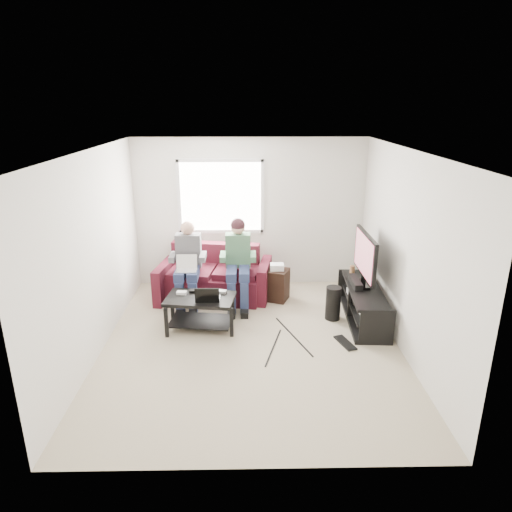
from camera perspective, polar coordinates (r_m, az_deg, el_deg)
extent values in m
plane|color=tan|center=(6.37, -0.60, -10.92)|extent=(4.50, 4.50, 0.00)
plane|color=white|center=(5.57, -0.70, 13.02)|extent=(4.50, 4.50, 0.00)
plane|color=silver|center=(8.01, -0.78, 5.35)|extent=(4.50, 0.00, 4.50)
plane|color=silver|center=(3.78, -0.37, -10.68)|extent=(4.50, 0.00, 4.50)
plane|color=silver|center=(6.16, -19.59, 0.11)|extent=(0.00, 4.50, 4.50)
plane|color=silver|center=(6.19, 18.21, 0.33)|extent=(0.00, 4.50, 4.50)
cube|color=white|center=(7.95, -4.43, 7.41)|extent=(1.40, 0.01, 1.20)
cube|color=silver|center=(7.94, -4.43, 7.40)|extent=(1.48, 0.04, 1.28)
cube|color=#4F1322|center=(7.74, -5.14, -3.69)|extent=(1.63, 1.04, 0.42)
cube|color=#4F1322|center=(7.92, -5.06, 0.16)|extent=(1.53, 0.43, 0.43)
cube|color=#4F1322|center=(7.81, -11.29, -3.06)|extent=(0.29, 0.92, 0.61)
cube|color=#4F1322|center=(7.69, 1.06, -3.03)|extent=(0.29, 0.92, 0.61)
cube|color=#4F1322|center=(7.66, -8.00, -1.93)|extent=(0.81, 0.79, 0.10)
cube|color=#4F1322|center=(7.60, -2.40, -1.91)|extent=(0.81, 0.79, 0.10)
cube|color=navy|center=(7.24, -9.41, -2.22)|extent=(0.16, 0.45, 0.14)
cube|color=navy|center=(7.22, -7.84, -2.22)|extent=(0.16, 0.45, 0.14)
cube|color=navy|center=(7.20, -9.47, -5.22)|extent=(0.13, 0.13, 0.52)
cube|color=navy|center=(7.17, -7.89, -5.23)|extent=(0.13, 0.13, 0.52)
cube|color=#545358|center=(7.44, -8.42, 0.69)|extent=(0.40, 0.22, 0.55)
sphere|color=tan|center=(7.35, -8.54, 3.48)|extent=(0.22, 0.22, 0.22)
cube|color=navy|center=(7.17, -3.07, -2.20)|extent=(0.16, 0.45, 0.14)
cube|color=navy|center=(7.17, -1.47, -2.19)|extent=(0.16, 0.45, 0.14)
cube|color=navy|center=(7.13, -3.07, -5.23)|extent=(0.13, 0.13, 0.52)
cube|color=navy|center=(7.12, -1.46, -5.22)|extent=(0.13, 0.13, 0.52)
cube|color=#5A5D5D|center=(7.38, -2.25, 0.73)|extent=(0.40, 0.22, 0.55)
sphere|color=tan|center=(7.29, -2.29, 3.55)|extent=(0.22, 0.22, 0.22)
sphere|color=#31181E|center=(7.28, -2.29, 3.85)|extent=(0.23, 0.23, 0.23)
cube|color=black|center=(6.64, -6.99, -5.33)|extent=(1.04, 0.72, 0.05)
cube|color=black|center=(6.79, -6.87, -8.06)|extent=(0.95, 0.63, 0.02)
cube|color=black|center=(6.57, -11.14, -8.20)|extent=(0.05, 0.05, 0.44)
cube|color=black|center=(6.47, -3.07, -8.27)|extent=(0.05, 0.05, 0.44)
cube|color=black|center=(7.04, -10.42, -6.23)|extent=(0.05, 0.05, 0.44)
cube|color=black|center=(6.95, -2.93, -6.27)|extent=(0.05, 0.05, 0.44)
cube|color=silver|center=(6.77, -9.27, -4.56)|extent=(0.15, 0.11, 0.04)
cube|color=black|center=(6.80, -7.70, -4.37)|extent=(0.15, 0.10, 0.04)
cube|color=gray|center=(6.73, -4.33, -4.47)|extent=(0.16, 0.12, 0.04)
cube|color=black|center=(7.01, 13.40, -4.04)|extent=(0.57, 1.59, 0.04)
cube|color=black|center=(7.10, 13.26, -5.83)|extent=(0.52, 1.53, 0.03)
cube|color=black|center=(7.20, 13.12, -7.51)|extent=(0.57, 1.59, 0.06)
cube|color=black|center=(6.44, 14.88, -8.64)|extent=(0.47, 0.07, 0.52)
cube|color=black|center=(7.78, 11.93, -3.51)|extent=(0.47, 0.07, 0.52)
cube|color=black|center=(7.08, 13.24, -3.43)|extent=(0.12, 0.40, 0.04)
cube|color=black|center=(7.05, 13.28, -2.83)|extent=(0.06, 0.06, 0.12)
cube|color=black|center=(6.92, 13.52, 0.14)|extent=(0.05, 1.10, 0.65)
cube|color=#CA2F6C|center=(6.92, 13.28, 0.14)|extent=(0.01, 1.01, 0.58)
cube|color=black|center=(7.04, 12.31, -3.22)|extent=(0.12, 0.50, 0.10)
cylinder|color=#966540|center=(7.54, 11.94, -1.64)|extent=(0.08, 0.08, 0.12)
cube|color=silver|center=(6.73, 14.09, -6.89)|extent=(0.30, 0.22, 0.06)
cube|color=gray|center=(7.35, 12.74, -4.48)|extent=(0.34, 0.26, 0.08)
cube|color=black|center=(7.04, 13.39, -5.63)|extent=(0.38, 0.30, 0.07)
cylinder|color=black|center=(7.04, 9.61, -5.83)|extent=(0.23, 0.23, 0.52)
cube|color=black|center=(6.49, 11.09, -10.61)|extent=(0.26, 0.44, 0.02)
cube|color=black|center=(7.61, 2.60, -3.59)|extent=(0.36, 0.36, 0.53)
cube|color=silver|center=(7.49, 2.64, -1.36)|extent=(0.22, 0.18, 0.10)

